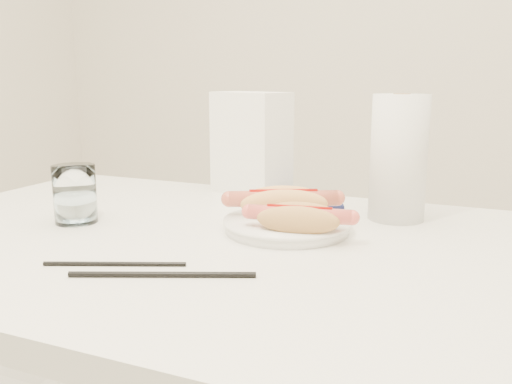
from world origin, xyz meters
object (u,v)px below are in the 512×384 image
at_px(hotdog_right, 299,219).
at_px(hotdog_left, 283,203).
at_px(table, 202,268).
at_px(water_glass, 75,194).
at_px(plate, 287,227).
at_px(paper_towel_roll, 399,158).
at_px(napkin_box, 251,143).

bearing_deg(hotdog_right, hotdog_left, 115.82).
height_order(table, water_glass, water_glass).
bearing_deg(water_glass, plate, 14.32).
bearing_deg(plate, paper_towel_roll, 45.46).
xyz_separation_m(hotdog_left, hotdog_right, (0.06, -0.08, -0.00)).
bearing_deg(hotdog_right, plate, 118.32).
bearing_deg(table, hotdog_right, 10.16).
height_order(hotdog_right, napkin_box, napkin_box).
xyz_separation_m(napkin_box, paper_towel_roll, (0.35, -0.11, 0.00)).
xyz_separation_m(table, paper_towel_roll, (0.29, 0.24, 0.18)).
height_order(plate, paper_towel_roll, paper_towel_roll).
relative_size(plate, napkin_box, 0.93).
bearing_deg(napkin_box, hotdog_right, -34.50).
bearing_deg(hotdog_left, plate, -85.15).
bearing_deg(napkin_box, paper_towel_roll, 3.04).
bearing_deg(hotdog_left, table, -160.06).
bearing_deg(paper_towel_roll, napkin_box, 162.86).
relative_size(hotdog_right, water_glass, 1.59).
bearing_deg(table, paper_towel_roll, 40.36).
bearing_deg(table, plate, 32.59).
bearing_deg(napkin_box, table, -59.89).
xyz_separation_m(table, napkin_box, (-0.06, 0.35, 0.18)).
bearing_deg(plate, napkin_box, 124.80).
height_order(plate, hotdog_left, hotdog_left).
height_order(plate, hotdog_right, hotdog_right).
xyz_separation_m(table, hotdog_right, (0.17, 0.03, 0.10)).
distance_m(plate, paper_towel_roll, 0.25).
relative_size(hotdog_left, paper_towel_roll, 0.80).
xyz_separation_m(water_glass, paper_towel_roll, (0.54, 0.26, 0.06)).
xyz_separation_m(table, water_glass, (-0.25, -0.02, 0.11)).
height_order(hotdog_right, paper_towel_roll, paper_towel_roll).
relative_size(plate, paper_towel_roll, 0.92).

